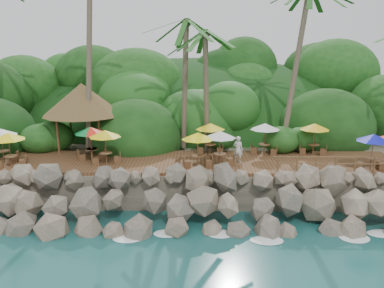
{
  "coord_description": "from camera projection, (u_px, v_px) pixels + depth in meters",
  "views": [
    {
      "loc": [
        0.34,
        -18.14,
        9.39
      ],
      "look_at": [
        0.0,
        6.0,
        3.4
      ],
      "focal_mm": 37.13,
      "sensor_mm": 36.0,
      "label": 1
    }
  ],
  "objects": [
    {
      "name": "seawall",
      "position": [
        191.0,
        202.0,
        21.54
      ],
      "size": [
        29.0,
        4.0,
        2.3
      ],
      "primitive_type": null,
      "color": "gray",
      "rests_on": "ground"
    },
    {
      "name": "land_base",
      "position": [
        194.0,
        143.0,
        35.15
      ],
      "size": [
        32.0,
        25.2,
        2.1
      ],
      "primitive_type": "cube",
      "color": "gray",
      "rests_on": "ground"
    },
    {
      "name": "palapa",
      "position": [
        82.0,
        99.0,
        27.43
      ],
      "size": [
        5.52,
        5.52,
        4.6
      ],
      "color": "brown",
      "rests_on": "ground"
    },
    {
      "name": "terrace",
      "position": [
        192.0,
        162.0,
        25.16
      ],
      "size": [
        26.0,
        5.0,
        0.2
      ],
      "primitive_type": "cube",
      "color": "brown",
      "rests_on": "land_base"
    },
    {
      "name": "waiter",
      "position": [
        238.0,
        149.0,
        24.63
      ],
      "size": [
        0.72,
        0.61,
        1.67
      ],
      "primitive_type": "imported",
      "rotation": [
        0.0,
        0.0,
        2.73
      ],
      "color": "silver",
      "rests_on": "terrace"
    },
    {
      "name": "dining_clusters",
      "position": [
        189.0,
        134.0,
        24.51
      ],
      "size": [
        25.56,
        5.16,
        2.13
      ],
      "color": "brown",
      "rests_on": "terrace"
    },
    {
      "name": "railing",
      "position": [
        336.0,
        163.0,
        22.6
      ],
      "size": [
        7.2,
        0.1,
        1.0
      ],
      "color": "brown",
      "rests_on": "terrace"
    },
    {
      "name": "foam_line",
      "position": [
        190.0,
        235.0,
        20.16
      ],
      "size": [
        25.2,
        0.8,
        0.06
      ],
      "color": "white",
      "rests_on": "ground"
    },
    {
      "name": "ground",
      "position": [
        190.0,
        239.0,
        19.87
      ],
      "size": [
        140.0,
        140.0,
        0.0
      ],
      "primitive_type": "plane",
      "color": "#19514F",
      "rests_on": "ground"
    },
    {
      "name": "jungle_foliage",
      "position": [
        193.0,
        157.0,
        34.43
      ],
      "size": [
        44.0,
        16.0,
        12.0
      ],
      "primitive_type": null,
      "color": "#143811",
      "rests_on": "ground"
    },
    {
      "name": "jungle_hill",
      "position": [
        194.0,
        136.0,
        42.68
      ],
      "size": [
        44.8,
        28.0,
        15.4
      ],
      "primitive_type": "ellipsoid",
      "color": "#143811",
      "rests_on": "ground"
    }
  ]
}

